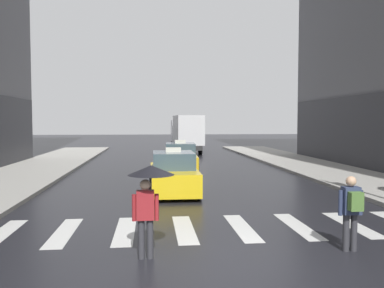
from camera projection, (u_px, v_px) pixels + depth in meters
name	position (u px, v px, depth m)	size (l,w,h in m)	color
ground_plane	(238.00, 270.00, 7.65)	(160.00, 160.00, 0.00)	black
crosswalk_markings	(213.00, 228.00, 10.63)	(11.30, 2.80, 0.01)	silver
taxi_lead	(173.00, 174.00, 16.00)	(1.94, 4.55, 1.80)	yellow
taxi_second	(180.00, 159.00, 22.56)	(2.09, 4.61, 1.80)	gold
box_truck	(187.00, 132.00, 35.86)	(2.49, 7.61, 3.35)	#2D2D2D
pedestrian_with_umbrella	(149.00, 186.00, 8.21)	(0.96, 0.96, 1.94)	#333338
pedestrian_with_backpack	(351.00, 208.00, 8.67)	(0.55, 0.43, 1.65)	#333338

